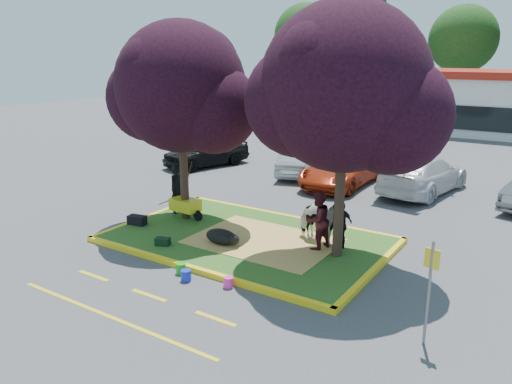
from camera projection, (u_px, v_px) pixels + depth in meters
The scene contains 31 objects.
ground at pixel (247, 242), 15.34m from camera, with size 90.00×90.00×0.00m, color #424244.
median_island at pixel (247, 240), 15.32m from camera, with size 8.00×5.00×0.15m, color #26551A.
curb_near at pixel (193, 269), 13.24m from camera, with size 8.30×0.16×0.15m, color yellow.
curb_far at pixel (288, 217), 17.40m from camera, with size 8.30×0.16×0.15m, color yellow.
curb_left at pixel (150, 217), 17.46m from camera, with size 0.16×5.30×0.15m, color yellow.
curb_right at pixel (375, 270), 13.18m from camera, with size 0.16×5.30×0.15m, color yellow.
straw_bedding at pixel (263, 241), 14.98m from camera, with size 4.20×3.00×0.01m, color #DBAC5A.
tree_purple_left at pixel (181, 93), 15.93m from camera, with size 5.06×4.20×6.51m.
tree_purple_right at pixel (345, 95), 12.73m from camera, with size 5.30×4.40×6.82m.
fire_lane_stripe_a at pixel (93, 276), 13.00m from camera, with size 1.10×0.12×0.01m, color yellow.
fire_lane_stripe_b at pixel (149, 295), 11.95m from camera, with size 1.10×0.12×0.01m, color yellow.
fire_lane_stripe_c at pixel (215, 319), 10.90m from camera, with size 1.10×0.12×0.01m, color yellow.
fire_lane_long at pixel (110, 317), 10.98m from camera, with size 6.00×0.10×0.01m, color yellow.
retail_building at pixel (484, 101), 36.29m from camera, with size 20.40×8.40×4.40m.
treeline at pixel (502, 27), 42.99m from camera, with size 46.58×7.80×14.63m.
cow at pixel (320, 220), 14.65m from camera, with size 0.76×1.68×1.41m, color white.
calf at pixel (221, 237), 14.72m from camera, with size 1.04×0.59×0.45m, color black.
handler at pixel (177, 189), 17.45m from camera, with size 0.62×0.41×1.71m, color black.
visitor_a at pixel (318, 220), 14.20m from camera, with size 0.84×0.65×1.72m, color #4A151A.
visitor_b at pixel (341, 225), 14.25m from camera, with size 0.83×0.35×1.42m, color black.
wheelbarrow at pixel (185, 205), 16.96m from camera, with size 1.80×0.66×0.68m.
gear_bag_dark at pixel (137, 220), 16.40m from camera, with size 0.59×0.32×0.30m, color black.
gear_bag_green at pixel (163, 241), 14.65m from camera, with size 0.42×0.26×0.22m, color black.
sign_post at pixel (430, 283), 9.61m from camera, with size 0.30×0.10×2.18m.
bucket_green at pixel (181, 268), 13.11m from camera, with size 0.26×0.26×0.28m, color green.
bucket_pink at pixel (228, 282), 12.34m from camera, with size 0.25×0.25×0.27m, color #FC389D.
bucket_blue at pixel (186, 275), 12.69m from camera, with size 0.27×0.27×0.28m, color #192ECA.
car_black at pixel (206, 151), 25.45m from camera, with size 1.83×4.54×1.55m, color black.
car_silver at pixel (297, 161), 23.61m from camera, with size 1.36×3.91×1.29m, color #9FA3A7.
car_red at pixel (341, 170), 21.69m from camera, with size 2.28×4.95×1.37m, color #A0290D.
car_white at pixel (423, 174), 20.59m from camera, with size 2.18×5.37×1.56m, color silver.
Camera 1 is at (8.06, -11.89, 5.61)m, focal length 35.00 mm.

